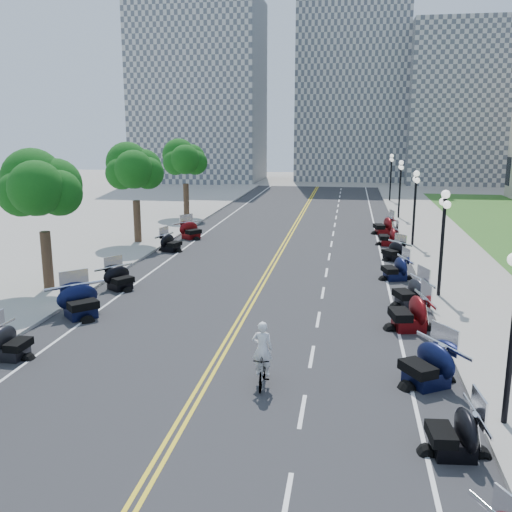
{
  "coord_description": "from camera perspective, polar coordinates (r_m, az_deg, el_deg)",
  "views": [
    {
      "loc": [
        4.3,
        -22.78,
        7.86
      ],
      "look_at": [
        0.1,
        2.78,
        2.0
      ],
      "focal_mm": 40.0,
      "sensor_mm": 36.0,
      "label": 1
    }
  ],
  "objects": [
    {
      "name": "tree_4",
      "position": [
        50.93,
        -7.09,
        9.15
      ],
      "size": [
        4.8,
        4.8,
        9.2
      ],
      "primitive_type": null,
      "color": "#235619",
      "rests_on": "sidewalk_south"
    },
    {
      "name": "motorcycle_s_8",
      "position": [
        37.25,
        -8.52,
        1.42
      ],
      "size": [
        2.25,
        2.25,
        1.27
      ],
      "primitive_type": null,
      "rotation": [
        0.0,
        0.0,
        1.29
      ],
      "color": "black",
      "rests_on": "road"
    },
    {
      "name": "lane_dash_19",
      "position": [
        75.2,
        8.5,
        6.62
      ],
      "size": [
        0.12,
        2.0,
        0.0
      ],
      "primitive_type": "cube",
      "color": "white",
      "rests_on": "road"
    },
    {
      "name": "street_lamp_3",
      "position": [
        39.37,
        15.56,
        4.6
      ],
      "size": [
        0.5,
        1.2,
        4.9
      ],
      "primitive_type": null,
      "color": "black",
      "rests_on": "sidewalk_north"
    },
    {
      "name": "motorcycle_n_8",
      "position": [
        35.44,
        13.6,
        0.61
      ],
      "size": [
        2.5,
        2.5,
        1.25
      ],
      "primitive_type": null,
      "rotation": [
        0.0,
        0.0,
        -0.92
      ],
      "color": "black",
      "rests_on": "road"
    },
    {
      "name": "lane_dash_15",
      "position": [
        59.31,
        8.22,
        5.01
      ],
      "size": [
        0.12,
        2.0,
        0.0
      ],
      "primitive_type": "cube",
      "color": "white",
      "rests_on": "road"
    },
    {
      "name": "sidewalk_north",
      "position": [
        34.26,
        19.5,
        -1.13
      ],
      "size": [
        5.0,
        90.0,
        0.15
      ],
      "primitive_type": "cube",
      "color": "#9E9991",
      "rests_on": "ground"
    },
    {
      "name": "street_lamp_4",
      "position": [
        51.23,
        14.19,
        6.47
      ],
      "size": [
        0.5,
        1.2,
        4.9
      ],
      "primitive_type": null,
      "color": "black",
      "rests_on": "sidewalk_north"
    },
    {
      "name": "motorcycle_n_9",
      "position": [
        39.77,
        13.12,
        2.02
      ],
      "size": [
        2.04,
        2.04,
        1.37
      ],
      "primitive_type": null,
      "rotation": [
        0.0,
        0.0,
        -1.52
      ],
      "color": "#590A0C",
      "rests_on": "road"
    },
    {
      "name": "centerline_yellow_a",
      "position": [
        33.99,
        1.61,
        -0.6
      ],
      "size": [
        0.12,
        90.0,
        0.0
      ],
      "primitive_type": "cube",
      "color": "yellow",
      "rests_on": "road"
    },
    {
      "name": "motorcycle_n_3",
      "position": [
        15.29,
        19.19,
        -16.09
      ],
      "size": [
        2.07,
        2.07,
        1.33
      ],
      "primitive_type": null,
      "rotation": [
        0.0,
        0.0,
        -1.47
      ],
      "color": "black",
      "rests_on": "road"
    },
    {
      "name": "motorcycle_s_6",
      "position": [
        28.99,
        -13.48,
        -2.01
      ],
      "size": [
        2.59,
        2.59,
        1.3
      ],
      "primitive_type": null,
      "rotation": [
        0.0,
        0.0,
        0.95
      ],
      "color": "black",
      "rests_on": "road"
    },
    {
      "name": "motorcycle_s_5",
      "position": [
        25.16,
        -17.18,
        -4.18
      ],
      "size": [
        3.15,
        3.15,
        1.56
      ],
      "primitive_type": null,
      "rotation": [
        0.0,
        0.0,
        0.79
      ],
      "color": "black",
      "rests_on": "road"
    },
    {
      "name": "lane_dash_4",
      "position": [
        16.77,
        4.65,
        -15.2
      ],
      "size": [
        0.12,
        2.0,
        0.0
      ],
      "primitive_type": "cube",
      "color": "white",
      "rests_on": "road"
    },
    {
      "name": "tree_2",
      "position": [
        28.78,
        -20.64,
        5.73
      ],
      "size": [
        4.8,
        4.8,
        9.2
      ],
      "primitive_type": null,
      "color": "#235619",
      "rests_on": "sidewalk_south"
    },
    {
      "name": "lane_dash_9",
      "position": [
        35.67,
        7.33,
        -0.07
      ],
      "size": [
        0.12,
        2.0,
        0.0
      ],
      "primitive_type": "cube",
      "color": "white",
      "rests_on": "road"
    },
    {
      "name": "lane_dash_6",
      "position": [
        24.12,
        6.24,
        -6.32
      ],
      "size": [
        0.12,
        2.0,
        0.0
      ],
      "primitive_type": "cube",
      "color": "white",
      "rests_on": "road"
    },
    {
      "name": "cyclist_rider",
      "position": [
        17.47,
        0.64,
        -7.17
      ],
      "size": [
        0.64,
        0.42,
        1.75
      ],
      "primitive_type": "imported",
      "rotation": [
        0.0,
        0.0,
        3.14
      ],
      "color": "silver",
      "rests_on": "bicycle"
    },
    {
      "name": "street_lamp_2",
      "position": [
        27.63,
        18.11,
        1.14
      ],
      "size": [
        0.5,
        1.2,
        4.9
      ],
      "primitive_type": null,
      "color": "black",
      "rests_on": "sidewalk_north"
    },
    {
      "name": "lane_dash_18",
      "position": [
        71.22,
        8.44,
        6.28
      ],
      "size": [
        0.12,
        2.0,
        0.0
      ],
      "primitive_type": "cube",
      "color": "white",
      "rests_on": "road"
    },
    {
      "name": "lane_dash_7",
      "position": [
        27.93,
        6.71,
        -3.66
      ],
      "size": [
        0.12,
        2.0,
        0.0
      ],
      "primitive_type": "cube",
      "color": "white",
      "rests_on": "road"
    },
    {
      "name": "motorcycle_n_6",
      "position": [
        26.42,
        15.2,
        -3.39
      ],
      "size": [
        2.64,
        2.64,
        1.44
      ],
      "primitive_type": null,
      "rotation": [
        0.0,
        0.0,
        -1.21
      ],
      "color": "black",
      "rests_on": "road"
    },
    {
      "name": "lane_dash_10",
      "position": [
        39.58,
        7.55,
        1.2
      ],
      "size": [
        0.12,
        2.0,
        0.0
      ],
      "primitive_type": "cube",
      "color": "white",
      "rests_on": "road"
    },
    {
      "name": "motorcycle_s_4",
      "position": [
        21.69,
        -23.36,
        -7.76
      ],
      "size": [
        1.91,
        1.91,
        1.3
      ],
      "primitive_type": null,
      "rotation": [
        0.0,
        0.0,
        1.55
      ],
      "color": "black",
      "rests_on": "road"
    },
    {
      "name": "motorcycle_n_10",
      "position": [
        43.88,
        12.64,
        3.1
      ],
      "size": [
        2.52,
        2.52,
        1.47
      ],
      "primitive_type": null,
      "rotation": [
        0.0,
        0.0,
        -1.34
      ],
      "color": "#590A0C",
      "rests_on": "road"
    },
    {
      "name": "distant_block_a",
      "position": [
        87.81,
        -5.62,
        16.04
      ],
      "size": [
        18.0,
        14.0,
        26.0
      ],
      "primitive_type": "cube",
      "color": "gray",
      "rests_on": "ground"
    },
    {
      "name": "motorcycle_n_4",
      "position": [
        18.71,
        16.74,
        -10.14
      ],
      "size": [
        2.98,
        2.98,
        1.51
      ],
      "primitive_type": null,
      "rotation": [
        0.0,
        0.0,
        -1.01
      ],
      "color": "black",
      "rests_on": "road"
    },
    {
      "name": "centerline_yellow_b",
      "position": [
        33.96,
        2.01,
        -0.62
      ],
      "size": [
        0.12,
        90.0,
        0.0
      ],
      "primitive_type": "cube",
      "color": "yellow",
      "rests_on": "road"
    },
    {
      "name": "lane_dash_5",
      "position": [
        20.38,
        5.6,
        -9.96
      ],
      "size": [
        0.12,
        2.0,
        0.0
      ],
      "primitive_type": "cube",
      "color": "white",
      "rests_on": "road"
    },
    {
      "name": "road",
      "position": [
        33.98,
        1.81,
        -0.63
      ],
      "size": [
        16.0,
        90.0,
        0.01
      ],
      "primitive_type": "cube",
      "color": "#333335",
      "rests_on": "ground"
    },
    {
      "name": "edge_line_north",
      "position": [
        33.77,
        12.64,
        -1.0
      ],
      "size": [
        0.12,
        90.0,
        0.0
      ],
      "primitive_type": "cube",
      "color": "white",
      "rests_on": "road"
    },
    {
      "name": "motorcycle_n_5",
      "position": [
        23.41,
        15.09,
        -5.3
      ],
      "size": [
        2.63,
        2.63,
        1.56
      ],
      "primitive_type": null,
      "rotation": [
        0.0,
        0.0,
        -1.37
      ],
      "color": "#590A0C",
      "rests_on": "road"
    },
    {
      "name": "distant_block_c",
      "position": [
        89.6,
        21.37,
        13.91
      ],
      "size": [
        20.0,
        14.0,
        22.0
      ],
      "primitive_type": "cube",
      "color": "gray",
      "rests_on": "ground"
    },
    {
      "name": "bicycle",
      "position": [
        17.99,
        0.63,
        -11.34
      ],
      "size": [
        0.57,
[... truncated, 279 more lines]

